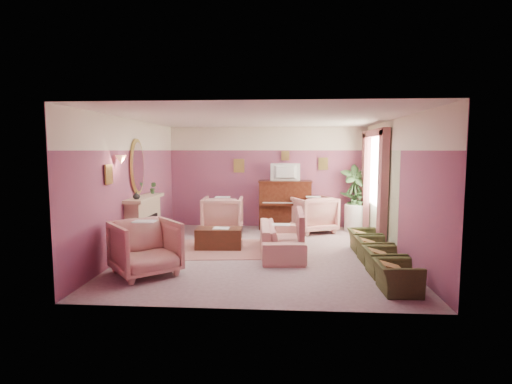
# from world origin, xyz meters

# --- Properties ---
(floor) EXTENTS (5.50, 6.00, 0.01)m
(floor) POSITION_xyz_m (0.00, 0.00, 0.00)
(floor) COLOR gray
(floor) RESTS_ON ground
(ceiling) EXTENTS (5.50, 6.00, 0.01)m
(ceiling) POSITION_xyz_m (0.00, 0.00, 2.80)
(ceiling) COLOR silver
(ceiling) RESTS_ON wall_back
(wall_back) EXTENTS (5.50, 0.02, 2.80)m
(wall_back) POSITION_xyz_m (0.00, 3.00, 1.40)
(wall_back) COLOR #6C3D66
(wall_back) RESTS_ON floor
(wall_front) EXTENTS (5.50, 0.02, 2.80)m
(wall_front) POSITION_xyz_m (0.00, -3.00, 1.40)
(wall_front) COLOR #6C3D66
(wall_front) RESTS_ON floor
(wall_left) EXTENTS (0.02, 6.00, 2.80)m
(wall_left) POSITION_xyz_m (-2.75, 0.00, 1.40)
(wall_left) COLOR #6C3D66
(wall_left) RESTS_ON floor
(wall_right) EXTENTS (0.02, 6.00, 2.80)m
(wall_right) POSITION_xyz_m (2.75, 0.00, 1.40)
(wall_right) COLOR #6C3D66
(wall_right) RESTS_ON floor
(picture_rail_band) EXTENTS (5.50, 0.01, 0.65)m
(picture_rail_band) POSITION_xyz_m (0.00, 2.99, 2.47)
(picture_rail_band) COLOR beige
(picture_rail_band) RESTS_ON wall_back
(stripe_panel) EXTENTS (0.01, 3.00, 2.15)m
(stripe_panel) POSITION_xyz_m (2.73, 1.30, 1.07)
(stripe_panel) COLOR beige
(stripe_panel) RESTS_ON wall_right
(fireplace_surround) EXTENTS (0.30, 1.40, 1.10)m
(fireplace_surround) POSITION_xyz_m (-2.59, 0.20, 0.55)
(fireplace_surround) COLOR tan
(fireplace_surround) RESTS_ON floor
(fireplace_inset) EXTENTS (0.18, 0.72, 0.68)m
(fireplace_inset) POSITION_xyz_m (-2.49, 0.20, 0.40)
(fireplace_inset) COLOR black
(fireplace_inset) RESTS_ON floor
(fire_ember) EXTENTS (0.06, 0.54, 0.10)m
(fire_ember) POSITION_xyz_m (-2.45, 0.20, 0.22)
(fire_ember) COLOR orange
(fire_ember) RESTS_ON floor
(mantel_shelf) EXTENTS (0.40, 1.55, 0.07)m
(mantel_shelf) POSITION_xyz_m (-2.56, 0.20, 1.12)
(mantel_shelf) COLOR tan
(mantel_shelf) RESTS_ON fireplace_surround
(hearth) EXTENTS (0.55, 1.50, 0.02)m
(hearth) POSITION_xyz_m (-2.39, 0.20, 0.01)
(hearth) COLOR tan
(hearth) RESTS_ON floor
(mirror_frame) EXTENTS (0.04, 0.72, 1.20)m
(mirror_frame) POSITION_xyz_m (-2.70, 0.20, 1.80)
(mirror_frame) COLOR #B39F49
(mirror_frame) RESTS_ON wall_left
(mirror_glass) EXTENTS (0.01, 0.60, 1.06)m
(mirror_glass) POSITION_xyz_m (-2.67, 0.20, 1.80)
(mirror_glass) COLOR white
(mirror_glass) RESTS_ON wall_left
(sconce_shade) EXTENTS (0.20, 0.20, 0.16)m
(sconce_shade) POSITION_xyz_m (-2.62, -0.85, 1.98)
(sconce_shade) COLOR #E89361
(sconce_shade) RESTS_ON wall_left
(piano) EXTENTS (1.40, 0.60, 1.30)m
(piano) POSITION_xyz_m (0.50, 2.68, 0.65)
(piano) COLOR #3E190E
(piano) RESTS_ON floor
(piano_keyshelf) EXTENTS (1.30, 0.12, 0.06)m
(piano_keyshelf) POSITION_xyz_m (0.50, 2.33, 0.72)
(piano_keyshelf) COLOR #3E190E
(piano_keyshelf) RESTS_ON piano
(piano_keys) EXTENTS (1.20, 0.08, 0.02)m
(piano_keys) POSITION_xyz_m (0.50, 2.33, 0.76)
(piano_keys) COLOR silver
(piano_keys) RESTS_ON piano
(piano_top) EXTENTS (1.45, 0.65, 0.04)m
(piano_top) POSITION_xyz_m (0.50, 2.68, 1.31)
(piano_top) COLOR #3E190E
(piano_top) RESTS_ON piano
(television) EXTENTS (0.80, 0.12, 0.48)m
(television) POSITION_xyz_m (0.50, 2.63, 1.60)
(television) COLOR black
(television) RESTS_ON piano
(print_back_left) EXTENTS (0.30, 0.03, 0.38)m
(print_back_left) POSITION_xyz_m (-0.80, 2.96, 1.72)
(print_back_left) COLOR #B39F49
(print_back_left) RESTS_ON wall_back
(print_back_right) EXTENTS (0.26, 0.03, 0.34)m
(print_back_right) POSITION_xyz_m (1.55, 2.96, 1.78)
(print_back_right) COLOR #B39F49
(print_back_right) RESTS_ON wall_back
(print_back_mid) EXTENTS (0.22, 0.03, 0.26)m
(print_back_mid) POSITION_xyz_m (0.50, 2.96, 2.00)
(print_back_mid) COLOR #B39F49
(print_back_mid) RESTS_ON wall_back
(print_left_wall) EXTENTS (0.03, 0.28, 0.36)m
(print_left_wall) POSITION_xyz_m (-2.71, -1.20, 1.72)
(print_left_wall) COLOR #B39F49
(print_left_wall) RESTS_ON wall_left
(window_blind) EXTENTS (0.03, 1.40, 1.80)m
(window_blind) POSITION_xyz_m (2.70, 1.55, 1.70)
(window_blind) COLOR beige
(window_blind) RESTS_ON wall_right
(curtain_left) EXTENTS (0.16, 0.34, 2.60)m
(curtain_left) POSITION_xyz_m (2.62, 0.63, 1.30)
(curtain_left) COLOR #965356
(curtain_left) RESTS_ON floor
(curtain_right) EXTENTS (0.16, 0.34, 2.60)m
(curtain_right) POSITION_xyz_m (2.62, 2.47, 1.30)
(curtain_right) COLOR #965356
(curtain_right) RESTS_ON floor
(pelmet) EXTENTS (0.16, 2.20, 0.16)m
(pelmet) POSITION_xyz_m (2.62, 1.55, 2.56)
(pelmet) COLOR #965356
(pelmet) RESTS_ON wall_right
(mantel_plant) EXTENTS (0.16, 0.16, 0.28)m
(mantel_plant) POSITION_xyz_m (-2.55, 0.75, 1.29)
(mantel_plant) COLOR #30542A
(mantel_plant) RESTS_ON mantel_shelf
(mantel_vase) EXTENTS (0.16, 0.16, 0.16)m
(mantel_vase) POSITION_xyz_m (-2.55, -0.30, 1.23)
(mantel_vase) COLOR beige
(mantel_vase) RESTS_ON mantel_shelf
(area_rug) EXTENTS (2.66, 2.03, 0.01)m
(area_rug) POSITION_xyz_m (-0.89, 0.26, 0.01)
(area_rug) COLOR #9B605A
(area_rug) RESTS_ON floor
(coffee_table) EXTENTS (1.02, 0.54, 0.45)m
(coffee_table) POSITION_xyz_m (-0.96, 0.32, 0.23)
(coffee_table) COLOR #412214
(coffee_table) RESTS_ON floor
(table_paper) EXTENTS (0.35, 0.28, 0.01)m
(table_paper) POSITION_xyz_m (-0.91, 0.32, 0.46)
(table_paper) COLOR silver
(table_paper) RESTS_ON coffee_table
(sofa) EXTENTS (0.71, 2.13, 0.86)m
(sofa) POSITION_xyz_m (0.41, 0.00, 0.43)
(sofa) COLOR tan
(sofa) RESTS_ON floor
(sofa_throw) EXTENTS (0.11, 1.61, 0.59)m
(sofa_throw) POSITION_xyz_m (0.81, 0.00, 0.60)
(sofa_throw) COLOR #965356
(sofa_throw) RESTS_ON sofa
(floral_armchair_left) EXTENTS (1.01, 1.01, 1.05)m
(floral_armchair_left) POSITION_xyz_m (-1.13, 2.02, 0.53)
(floral_armchair_left) COLOR tan
(floral_armchair_left) RESTS_ON floor
(floral_armchair_right) EXTENTS (1.01, 1.01, 1.05)m
(floral_armchair_right) POSITION_xyz_m (1.24, 2.27, 0.53)
(floral_armchair_right) COLOR tan
(floral_armchair_right) RESTS_ON floor
(floral_armchair_front) EXTENTS (1.01, 1.01, 1.05)m
(floral_armchair_front) POSITION_xyz_m (-1.93, -1.60, 0.53)
(floral_armchair_front) COLOR tan
(floral_armchair_front) RESTS_ON floor
(olive_chair_a) EXTENTS (0.50, 0.72, 0.62)m
(olive_chair_a) POSITION_xyz_m (2.18, -2.19, 0.31)
(olive_chair_a) COLOR #404823
(olive_chair_a) RESTS_ON floor
(olive_chair_b) EXTENTS (0.50, 0.72, 0.62)m
(olive_chair_b) POSITION_xyz_m (2.18, -1.37, 0.31)
(olive_chair_b) COLOR #404823
(olive_chair_b) RESTS_ON floor
(olive_chair_c) EXTENTS (0.50, 0.72, 0.62)m
(olive_chair_c) POSITION_xyz_m (2.18, -0.55, 0.31)
(olive_chair_c) COLOR #404823
(olive_chair_c) RESTS_ON floor
(olive_chair_d) EXTENTS (0.50, 0.72, 0.62)m
(olive_chair_d) POSITION_xyz_m (2.18, 0.27, 0.31)
(olive_chair_d) COLOR #404823
(olive_chair_d) RESTS_ON floor
(side_table) EXTENTS (0.52, 0.52, 0.70)m
(side_table) POSITION_xyz_m (2.35, 2.50, 0.35)
(side_table) COLOR silver
(side_table) RESTS_ON floor
(side_plant_big) EXTENTS (0.30, 0.30, 0.34)m
(side_plant_big) POSITION_xyz_m (2.35, 2.50, 0.87)
(side_plant_big) COLOR #30542A
(side_plant_big) RESTS_ON side_table
(side_plant_small) EXTENTS (0.16, 0.16, 0.28)m
(side_plant_small) POSITION_xyz_m (2.47, 2.40, 0.84)
(side_plant_small) COLOR #30542A
(side_plant_small) RESTS_ON side_table
(palm_pot) EXTENTS (0.34, 0.34, 0.34)m
(palm_pot) POSITION_xyz_m (2.36, 2.60, 0.17)
(palm_pot) COLOR #A25F43
(palm_pot) RESTS_ON floor
(palm_plant) EXTENTS (0.76, 0.76, 1.44)m
(palm_plant) POSITION_xyz_m (2.36, 2.60, 1.06)
(palm_plant) COLOR #30542A
(palm_plant) RESTS_ON palm_pot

